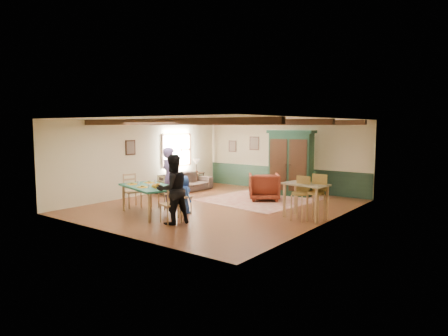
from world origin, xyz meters
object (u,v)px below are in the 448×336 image
Objects in this scene: dining_chair_end_right at (171,203)px; person_woman at (173,189)px; bar_stool_right at (316,198)px; dining_chair_end_left at (132,191)px; armoire at (291,163)px; cat at (156,186)px; table_lamp at (196,166)px; dining_table at (150,200)px; person_man at (170,178)px; end_table at (196,180)px; dining_chair_far_left at (167,192)px; bar_stool_left at (300,199)px; sofa at (185,182)px; counter_table at (305,201)px; person_child at (184,194)px; armchair at (264,187)px; dining_chair_far_right at (182,196)px.

person_woman is at bearing 90.00° from dining_chair_end_right.
dining_chair_end_right is 3.77m from bar_stool_right.
dining_chair_end_left is 5.70m from armoire.
table_lamp is at bearing 137.14° from cat.
armoire is at bearing 72.12° from dining_table.
end_table is (-2.16, 3.69, -0.63)m from person_man.
cat is 4.25m from bar_stool_right.
bar_stool_left is (3.91, 0.98, 0.07)m from dining_chair_far_left.
dining_table is 1.25m from dining_chair_end_left.
table_lamp reaches higher than dining_table.
sofa is 2.04× the size of counter_table.
person_woman is at bearing 8.13° from cat.
bar_stool_left is (2.04, -3.39, -0.59)m from armoire.
person_man is at bearing -117.30° from dining_chair_end_right.
person_man is 1.51× the size of bar_stool_right.
dining_chair_end_right reaches higher than cat.
bar_stool_left is (4.92, 1.48, 0.07)m from dining_chair_end_left.
table_lamp is (-2.85, 4.92, -0.02)m from cat.
dining_chair_end_right is 0.95× the size of person_child.
person_child reaches higher than end_table.
end_table is (-3.74, 0.82, -0.15)m from armchair.
dining_chair_far_left is at bearing -145.99° from sofa.
sofa is at bearing -123.42° from person_woman.
sofa is 5.93m from counter_table.
cat is 4.22m from armchair.
armoire reaches higher than bar_stool_left.
dining_chair_end_right is 5.66m from armoire.
dining_chair_far_right is at bearing -138.09° from sofa.
end_table is (-0.32, 1.05, -0.04)m from sofa.
cat is at bearing -144.19° from bar_stool_right.
bar_stool_right is at bearing 26.22° from dining_table.
dining_chair_end_right is 1.02× the size of armchair.
bar_stool_left is at bearing -56.19° from dining_chair_end_left.
dining_chair_far_left and dining_chair_far_right have the same top height.
dining_chair_far_left is 1.00× the size of dining_chair_far_right.
armchair is at bearing 94.81° from cat.
person_child is at bearing 40.05° from armchair.
armoire is at bearing -96.21° from dining_chair_far_left.
dining_chair_end_left is 1.88m from cat.
armoire reaches higher than person_man.
end_table is (-2.13, 3.77, -0.21)m from dining_chair_far_left.
sofa is at bearing 119.11° from dining_table.
armoire reaches higher than bar_stool_right.
armchair is at bearing -20.04° from dining_chair_end_left.
armoire is at bearing 123.50° from bar_stool_left.
cat is at bearing -81.87° from person_woman.
bar_stool_right is at bearing -21.75° from counter_table.
table_lamp is (-3.74, 0.82, 0.43)m from armchair.
armoire is 4.23× the size of table_lamp.
bar_stool_right is at bearing 49.83° from cat.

